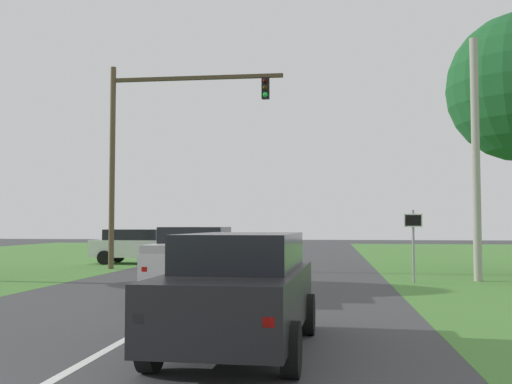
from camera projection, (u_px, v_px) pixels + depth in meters
The scene contains 7 objects.
ground_plane at pixel (198, 299), 15.63m from camera, with size 120.00×120.00×0.00m, color #424244.
red_suv_near at pixel (241, 288), 9.30m from camera, with size 2.20×4.90×1.80m.
pickup_truck_lead at pixel (196, 260), 16.66m from camera, with size 2.25×4.96×1.87m.
traffic_light at pixel (153, 136), 26.19m from camera, with size 7.69×0.40×8.93m.
keep_moving_sign at pixel (413, 236), 19.92m from camera, with size 0.60×0.09×2.43m.
crossing_suv_far at pixel (137, 245), 29.57m from camera, with size 4.50×2.06×1.69m.
utility_pole_right at pixel (476, 159), 20.62m from camera, with size 0.28×0.28×8.43m, color #9E998E.
Camera 1 is at (3.46, -4.11, 1.95)m, focal length 41.99 mm.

